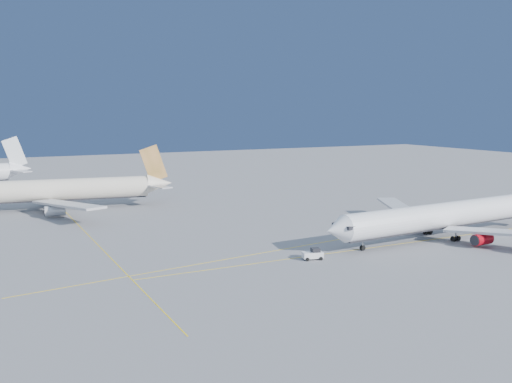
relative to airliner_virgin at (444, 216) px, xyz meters
name	(u,v)px	position (x,y,z in m)	size (l,w,h in m)	color
ground	(299,238)	(-28.20, 13.33, -4.69)	(500.00, 500.00, 0.00)	slate
taxiway_lines	(225,239)	(-42.91, 19.67, -4.68)	(118.86, 140.00, 0.02)	yellow
airliner_virgin	(444,216)	(0.00, 0.00, 0.00)	(63.15, 56.59, 15.57)	white
airliner_etihad	(53,190)	(-70.44, 74.77, 0.61)	(66.71, 61.11, 17.43)	beige
pushback_tug	(313,254)	(-35.02, -2.89, -3.72)	(4.06, 2.97, 2.10)	white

